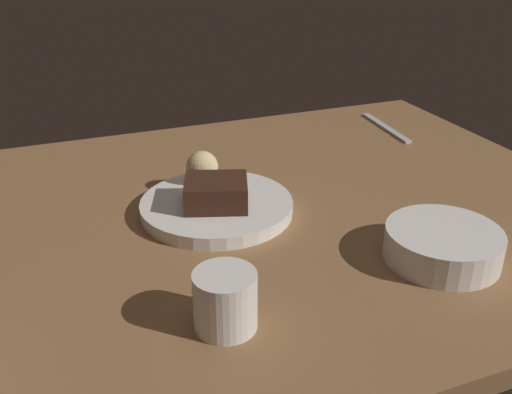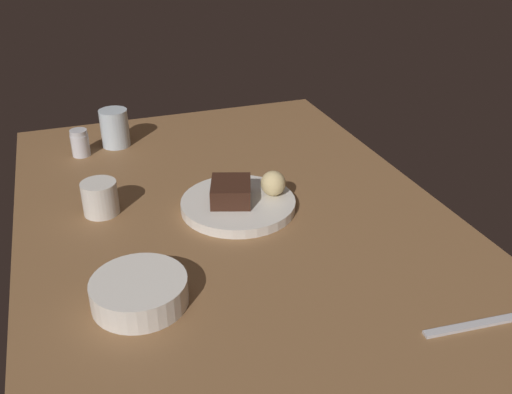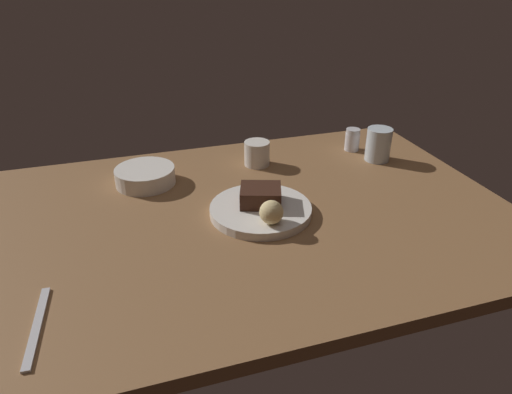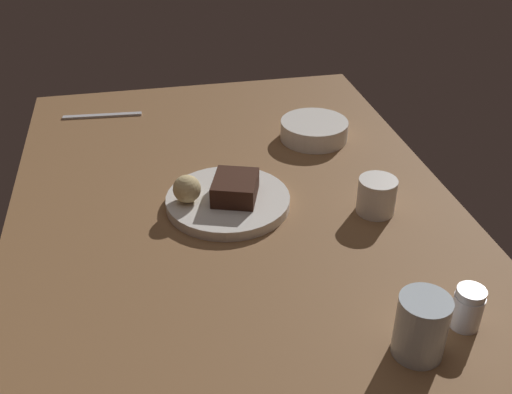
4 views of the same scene
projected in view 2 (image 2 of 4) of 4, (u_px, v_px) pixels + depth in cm
name	position (u px, v px, depth cm)	size (l,w,h in cm)	color
dining_table	(234.00, 219.00, 115.63)	(120.00, 84.00, 3.00)	brown
dessert_plate	(238.00, 204.00, 115.89)	(23.32, 23.32, 1.99)	white
chocolate_cake_slice	(231.00, 191.00, 114.44)	(9.23, 7.91, 4.04)	#381E14
bread_roll	(273.00, 183.00, 116.29)	(5.19, 5.19, 5.19)	#DBC184
salt_shaker	(80.00, 143.00, 138.15)	(4.35, 4.35, 6.59)	silver
water_glass	(115.00, 128.00, 142.86)	(7.04, 7.04, 9.39)	silver
side_bowl	(139.00, 292.00, 88.92)	(15.21, 15.21, 4.36)	white
coffee_cup	(100.00, 198.00, 113.29)	(7.07, 7.07, 6.80)	silver
butter_knife	(482.00, 324.00, 85.24)	(19.00, 1.40, 0.50)	silver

